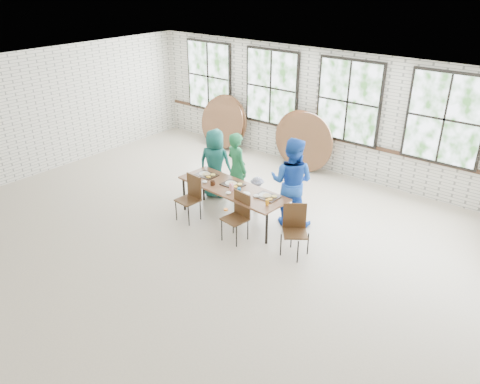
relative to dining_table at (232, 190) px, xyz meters
The scene contains 11 objects.
room 3.71m from the dining_table, 79.33° to the left, with size 12.00×12.00×12.00m.
dining_table is the anchor object (origin of this frame).
chair_near_left 0.85m from the dining_table, 145.84° to the right, with size 0.46×0.44×0.95m.
chair_near_right 0.74m from the dining_table, 41.02° to the right, with size 0.47×0.46×0.95m.
chair_spare 1.66m from the dining_table, ahead, with size 0.58×0.58×0.95m.
adult_teal 1.22m from the dining_table, 147.72° to the left, with size 0.77×0.50×1.57m, color #165557.
adult_green 0.78m from the dining_table, 122.36° to the left, with size 0.59×0.39×1.63m, color #1C6B3C.
toddler 0.73m from the dining_table, 77.62° to the left, with size 0.50×0.29×0.78m, color #12143A.
adult_blue 1.20m from the dining_table, 33.60° to the left, with size 0.88×0.69×1.82m, color blue.
tabletop_clutter 0.14m from the dining_table, 13.44° to the right, with size 2.04×0.61×0.11m.
round_tops_leaning 3.62m from the dining_table, 117.43° to the left, with size 4.27×0.45×1.50m.
Camera 1 is at (4.77, -5.51, 4.74)m, focal length 35.00 mm.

